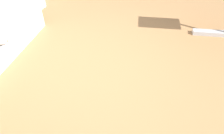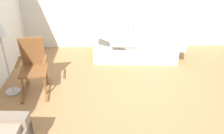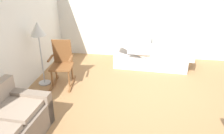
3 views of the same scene
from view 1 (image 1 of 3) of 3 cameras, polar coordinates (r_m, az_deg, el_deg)
The scene contains 2 objects.
ground_plane at distance 3.39m, azimuth -2.12°, elevation -0.91°, with size 6.72×6.72×0.00m, color #9E7247.
overbed_table at distance 4.26m, azimuth 24.99°, elevation 13.63°, with size 0.86×0.47×0.84m.
Camera 1 is at (-0.62, 2.39, 2.33)m, focal length 35.29 mm.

